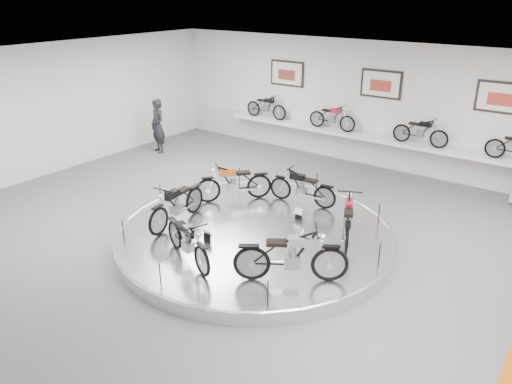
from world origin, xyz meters
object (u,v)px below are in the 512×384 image
Objects in this scene: shelf at (373,138)px; bike_e at (188,240)px; bike_d at (177,204)px; bike_f at (291,255)px; display_platform at (255,236)px; bike_b at (302,187)px; bike_a at (348,218)px; visitor at (158,126)px; bike_c at (234,182)px.

bike_e is at bearing -91.89° from shelf.
bike_f is at bearing 74.07° from bike_d.
shelf is 6.76× the size of bike_e.
bike_b is at bearing 87.83° from display_platform.
bike_a reaches higher than bike_b.
bike_a reaches higher than display_platform.
visitor is (-6.91, 1.53, 0.19)m from bike_b.
shelf is 5.77× the size of visitor.
visitor is at bearing -156.91° from shelf.
shelf is at bearing 68.54° from bike_f.
shelf is 8.34m from bike_e.
bike_f is (1.81, -7.72, -0.15)m from shelf.
bike_f is at bearing 111.45° from bike_b.
bike_d reaches higher than bike_c.
bike_a is 0.86× the size of visitor.
bike_f reaches higher than bike_d.
bike_c is at bearing 22.21° from bike_b.
shelf is at bearing 159.39° from bike_d.
display_platform is at bearing 107.43° from bike_d.
visitor is (-8.65, 4.80, 0.11)m from bike_f.
bike_d is (-0.21, -1.88, 0.01)m from bike_c.
display_platform is 4.09× the size of bike_b.
shelf is 5.52m from bike_c.
visitor reaches higher than bike_a.
display_platform is at bearing 109.24° from bike_f.
bike_b is at bearing -89.05° from shelf.
bike_e is at bearing 43.96° from bike_d.
display_platform is 3.75× the size of bike_c.
bike_c is 1.05× the size of bike_e.
visitor reaches higher than bike_e.
display_platform is 2.04m from bike_b.
bike_d is at bearing -21.44° from visitor.
display_platform is 1.99m from bike_d.
shelf is (0.00, 6.40, 0.85)m from display_platform.
bike_a is 9.07m from visitor.
display_platform is at bearing 103.64° from bike_e.
shelf is 5.92× the size of bike_f.
bike_a reaches higher than bike_e.
visitor is at bearing 116.32° from bike_f.
display_platform is 6.46m from shelf.
bike_d is (-1.70, -7.18, -0.19)m from shelf.
bike_e is at bearing -98.11° from display_platform.
bike_a is at bearing 128.34° from bike_c.
shelf is at bearing -6.66° from bike_a.
display_platform is 3.70× the size of bike_d.
display_platform is at bearing -8.71° from visitor.
visitor is (-6.56, 5.41, 0.17)m from bike_e.
bike_a is (1.87, -5.46, -0.22)m from shelf.
bike_d is (-3.57, -1.72, 0.03)m from bike_a.
bike_e is (-2.14, -2.87, -0.00)m from bike_a.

